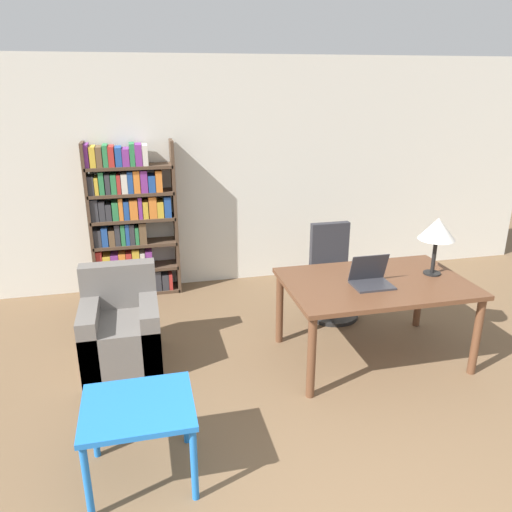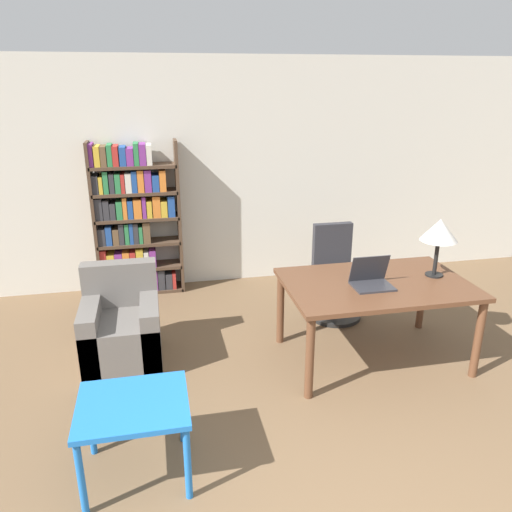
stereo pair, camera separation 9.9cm
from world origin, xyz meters
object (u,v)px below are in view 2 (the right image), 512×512
desk (376,291)px  bookshelf (133,222)px  armchair (122,331)px  table_lamp (439,231)px  office_chair (334,278)px  side_table_blue (133,413)px  laptop (371,280)px

desk → bookshelf: 2.92m
armchair → bookshelf: size_ratio=0.49×
table_lamp → bookshelf: size_ratio=0.29×
armchair → office_chair: bearing=13.4°
table_lamp → desk: bearing=-175.9°
desk → armchair: size_ratio=1.85×
desk → side_table_blue: desk is taller
office_chair → side_table_blue: size_ratio=1.46×
side_table_blue → armchair: size_ratio=0.78×
table_lamp → bookshelf: bearing=143.9°
armchair → desk: bearing=-10.6°
bookshelf → office_chair: bearing=-27.1°
side_table_blue → armchair: 1.47m
table_lamp → office_chair: bearing=124.0°
desk → table_lamp: (0.57, 0.04, 0.50)m
table_lamp → side_table_blue: (-2.65, -1.08, -0.70)m
table_lamp → side_table_blue: 2.95m
desk → side_table_blue: (-2.08, -1.04, -0.20)m
desk → table_lamp: bearing=4.1°
office_chair → armchair: bearing=-166.6°
office_chair → armchair: (-2.19, -0.52, -0.13)m
laptop → armchair: (-2.14, 0.48, -0.51)m
laptop → desk: bearing=37.5°
side_table_blue → bookshelf: bearing=90.6°
side_table_blue → laptop: bearing=26.0°
bookshelf → laptop: bearing=-45.5°
side_table_blue → armchair: (-0.14, 1.45, -0.17)m
laptop → armchair: bearing=167.3°
laptop → side_table_blue: bearing=-154.0°
side_table_blue → bookshelf: 3.06m
table_lamp → armchair: table_lamp is taller
table_lamp → armchair: 2.95m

